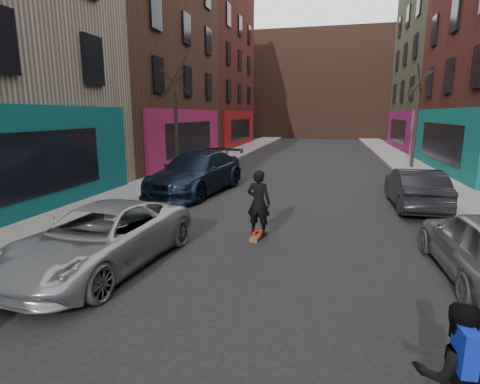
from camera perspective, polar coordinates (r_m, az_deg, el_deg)
The scene contains 12 objects.
sidewalk_left at distance 31.02m, azimuth -0.89°, elevation 5.98°, with size 2.50×84.00×0.13m, color gray.
sidewalk_right at distance 30.44m, azimuth 22.64°, elevation 4.96°, with size 2.50×84.00×0.13m, color gray.
buildings_left at distance 22.37m, azimuth -31.67°, elevation 23.17°, with size 12.00×56.00×16.50m, color maroon.
building_far at distance 56.04m, azimuth 12.48°, elevation 15.42°, with size 40.00×10.00×14.00m, color #47281E.
tree_left_far at distance 19.45m, azimuth -9.79°, elevation 12.13°, with size 2.00×2.00×6.50m, color black, non-canonical shape.
tree_right_far at distance 24.36m, azimuth 25.35°, elevation 11.44°, with size 2.00×2.00×6.80m, color black, non-canonical shape.
parked_left_far at distance 8.50m, azimuth -20.38°, elevation -6.47°, with size 2.19×4.74×1.32m, color #95989D.
parked_left_end at distance 15.64m, azimuth -6.65°, elevation 2.98°, with size 2.34×5.77×1.67m, color black.
parked_right_end at distance 14.29m, azimuth 25.14°, elevation 0.50°, with size 1.46×4.18×1.38m, color black.
skateboard at distance 9.96m, azimuth 2.80°, elevation -6.73°, with size 0.22×0.80×0.10m, color brown.
skateboarder at distance 9.71m, azimuth 2.85°, elevation -1.61°, with size 0.63×0.41×1.73m, color black.
pedestrian at distance 4.48m, azimuth 29.63°, elevation -23.05°, with size 0.78×0.65×1.51m.
Camera 1 is at (1.42, 0.11, 3.22)m, focal length 28.00 mm.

